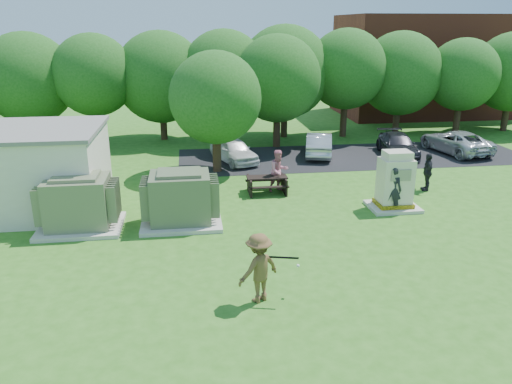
{
  "coord_description": "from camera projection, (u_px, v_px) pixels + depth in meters",
  "views": [
    {
      "loc": [
        -2.38,
        -13.4,
        7.19
      ],
      "look_at": [
        0.0,
        4.0,
        1.3
      ],
      "focal_mm": 35.0,
      "sensor_mm": 36.0,
      "label": 1
    }
  ],
  "objects": [
    {
      "name": "person_walking_right",
      "position": [
        427.0,
        172.0,
        22.6
      ],
      "size": [
        0.61,
        1.08,
        1.74
      ],
      "primitive_type": "imported",
      "rotation": [
        0.0,
        0.0,
        4.53
      ],
      "color": "black",
      "rests_on": "ground"
    },
    {
      "name": "transformer_right",
      "position": [
        181.0,
        199.0,
        18.74
      ],
      "size": [
        3.0,
        2.4,
        2.07
      ],
      "color": "beige",
      "rests_on": "ground"
    },
    {
      "name": "generator_cabinet",
      "position": [
        395.0,
        184.0,
        20.27
      ],
      "size": [
        1.99,
        1.63,
        2.43
      ],
      "color": "beige",
      "rests_on": "ground"
    },
    {
      "name": "car_silver_a",
      "position": [
        319.0,
        144.0,
        28.76
      ],
      "size": [
        2.41,
        4.28,
        1.34
      ],
      "primitive_type": "imported",
      "rotation": [
        0.0,
        0.0,
        2.88
      ],
      "color": "#AFAEB3",
      "rests_on": "ground"
    },
    {
      "name": "batting_equipment",
      "position": [
        281.0,
        259.0,
        13.4
      ],
      "size": [
        1.16,
        0.45,
        0.5
      ],
      "color": "black",
      "rests_on": "ground"
    },
    {
      "name": "person_by_generator",
      "position": [
        393.0,
        190.0,
        19.92
      ],
      "size": [
        0.82,
        0.78,
        1.89
      ],
      "primitive_type": "imported",
      "rotation": [
        0.0,
        0.0,
        2.49
      ],
      "color": "black",
      "rests_on": "ground"
    },
    {
      "name": "brick_building",
      "position": [
        432.0,
        65.0,
        41.59
      ],
      "size": [
        15.0,
        8.0,
        8.0
      ],
      "primitive_type": "cube",
      "color": "maroon",
      "rests_on": "ground"
    },
    {
      "name": "car_silver_b",
      "position": [
        455.0,
        142.0,
        29.43
      ],
      "size": [
        3.02,
        5.08,
        1.32
      ],
      "primitive_type": "imported",
      "rotation": [
        0.0,
        0.0,
        3.32
      ],
      "color": "#BCBCC1",
      "rests_on": "ground"
    },
    {
      "name": "tree_row",
      "position": [
        252.0,
        76.0,
        31.46
      ],
      "size": [
        41.3,
        13.3,
        7.3
      ],
      "color": "#47301E",
      "rests_on": "ground"
    },
    {
      "name": "batter",
      "position": [
        259.0,
        268.0,
        13.41
      ],
      "size": [
        1.47,
        1.27,
        1.97
      ],
      "primitive_type": "imported",
      "rotation": [
        0.0,
        0.0,
        3.67
      ],
      "color": "brown",
      "rests_on": "ground"
    },
    {
      "name": "ground",
      "position": [
        274.0,
        274.0,
        15.18
      ],
      "size": [
        120.0,
        120.0,
        0.0
      ],
      "primitive_type": "plane",
      "color": "#2D6619",
      "rests_on": "ground"
    },
    {
      "name": "car_dark",
      "position": [
        398.0,
        145.0,
        28.77
      ],
      "size": [
        2.3,
        4.48,
        1.24
      ],
      "primitive_type": "imported",
      "rotation": [
        0.0,
        0.0,
        -0.13
      ],
      "color": "black",
      "rests_on": "ground"
    },
    {
      "name": "picnic_table",
      "position": [
        267.0,
        183.0,
        22.34
      ],
      "size": [
        1.8,
        1.35,
        0.77
      ],
      "color": "black",
      "rests_on": "ground"
    },
    {
      "name": "parking_strip",
      "position": [
        354.0,
        156.0,
        28.76
      ],
      "size": [
        20.0,
        6.0,
        0.01
      ],
      "primitive_type": "cube",
      "color": "#232326",
      "rests_on": "ground"
    },
    {
      "name": "person_at_picnic",
      "position": [
        279.0,
        171.0,
        22.44
      ],
      "size": [
        1.12,
        1.0,
        1.92
      ],
      "primitive_type": "imported",
      "rotation": [
        0.0,
        0.0,
        0.34
      ],
      "color": "#CB6B82",
      "rests_on": "ground"
    },
    {
      "name": "car_white",
      "position": [
        234.0,
        150.0,
        27.4
      ],
      "size": [
        2.77,
        4.14,
        1.31
      ],
      "primitive_type": "imported",
      "rotation": [
        0.0,
        0.0,
        0.35
      ],
      "color": "silver",
      "rests_on": "ground"
    },
    {
      "name": "transformer_left",
      "position": [
        79.0,
        204.0,
        18.26
      ],
      "size": [
        3.0,
        2.4,
        2.07
      ],
      "color": "beige",
      "rests_on": "ground"
    }
  ]
}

